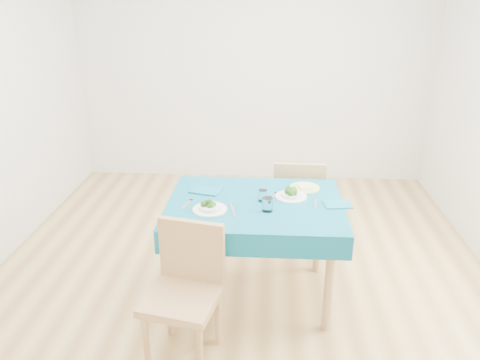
# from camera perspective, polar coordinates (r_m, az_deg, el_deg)

# --- Properties ---
(room_shell) EXTENTS (4.02, 4.52, 2.73)m
(room_shell) POSITION_cam_1_polar(r_m,az_deg,el_deg) (3.19, 0.00, 8.31)
(room_shell) COLOR #9E7942
(room_shell) RESTS_ON ground
(table) EXTENTS (1.19, 0.91, 0.76)m
(table) POSITION_cam_1_polar(r_m,az_deg,el_deg) (3.39, 1.78, -8.56)
(table) COLOR #095169
(table) RESTS_ON ground
(chair_near) EXTENTS (0.50, 0.53, 1.03)m
(chair_near) POSITION_cam_1_polar(r_m,az_deg,el_deg) (2.80, -7.20, -12.75)
(chair_near) COLOR #A1794C
(chair_near) RESTS_ON ground
(chair_far) EXTENTS (0.42, 0.46, 1.03)m
(chair_far) POSITION_cam_1_polar(r_m,az_deg,el_deg) (3.99, 7.05, -1.62)
(chair_far) COLOR #A1794C
(chair_far) RESTS_ON ground
(bowl_near) EXTENTS (0.23, 0.23, 0.07)m
(bowl_near) POSITION_cam_1_polar(r_m,az_deg,el_deg) (3.09, -3.70, -3.13)
(bowl_near) COLOR white
(bowl_near) RESTS_ON table
(bowl_far) EXTENTS (0.22, 0.22, 0.07)m
(bowl_far) POSITION_cam_1_polar(r_m,az_deg,el_deg) (3.30, 6.27, -1.60)
(bowl_far) COLOR white
(bowl_far) RESTS_ON table
(fork_near) EXTENTS (0.07, 0.17, 0.00)m
(fork_near) POSITION_cam_1_polar(r_m,az_deg,el_deg) (3.21, -6.48, -2.94)
(fork_near) COLOR silver
(fork_near) RESTS_ON table
(knife_near) EXTENTS (0.06, 0.22, 0.00)m
(knife_near) POSITION_cam_1_polar(r_m,az_deg,el_deg) (3.11, -0.91, -3.57)
(knife_near) COLOR silver
(knife_near) RESTS_ON table
(fork_far) EXTENTS (0.07, 0.16, 0.00)m
(fork_far) POSITION_cam_1_polar(r_m,az_deg,el_deg) (3.31, 4.08, -2.03)
(fork_far) COLOR silver
(fork_far) RESTS_ON table
(knife_far) EXTENTS (0.03, 0.19, 0.00)m
(knife_far) POSITION_cam_1_polar(r_m,az_deg,el_deg) (3.23, 9.20, -2.90)
(knife_far) COLOR silver
(knife_far) RESTS_ON table
(napkin_near) EXTENTS (0.24, 0.20, 0.01)m
(napkin_near) POSITION_cam_1_polar(r_m,az_deg,el_deg) (3.40, -4.21, -1.28)
(napkin_near) COLOR #0D5C75
(napkin_near) RESTS_ON table
(napkin_far) EXTENTS (0.19, 0.15, 0.01)m
(napkin_far) POSITION_cam_1_polar(r_m,az_deg,el_deg) (3.24, 11.84, -2.95)
(napkin_far) COLOR #0D5C75
(napkin_far) RESTS_ON table
(tumbler_center) EXTENTS (0.06, 0.06, 0.08)m
(tumbler_center) POSITION_cam_1_polar(r_m,az_deg,el_deg) (3.23, 2.78, -1.90)
(tumbler_center) COLOR white
(tumbler_center) RESTS_ON table
(tumbler_side) EXTENTS (0.07, 0.07, 0.09)m
(tumbler_side) POSITION_cam_1_polar(r_m,az_deg,el_deg) (3.08, 3.38, -3.01)
(tumbler_side) COLOR white
(tumbler_side) RESTS_ON table
(side_plate) EXTENTS (0.22, 0.22, 0.01)m
(side_plate) POSITION_cam_1_polar(r_m,az_deg,el_deg) (3.47, 7.91, -0.93)
(side_plate) COLOR #C5D969
(side_plate) RESTS_ON table
(bread_slice) EXTENTS (0.12, 0.12, 0.01)m
(bread_slice) POSITION_cam_1_polar(r_m,az_deg,el_deg) (3.47, 7.92, -0.74)
(bread_slice) COLOR beige
(bread_slice) RESTS_ON side_plate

